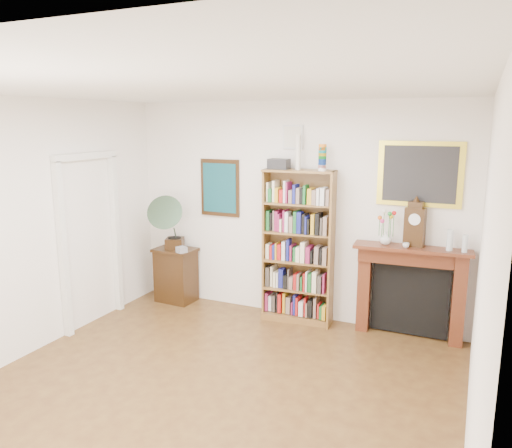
{
  "coord_description": "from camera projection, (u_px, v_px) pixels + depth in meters",
  "views": [
    {
      "loc": [
        2.19,
        -3.49,
        2.55
      ],
      "look_at": [
        -0.11,
        1.6,
        1.39
      ],
      "focal_mm": 35.0,
      "sensor_mm": 36.0,
      "label": 1
    }
  ],
  "objects": [
    {
      "name": "bottle_right",
      "position": [
        465.0,
        243.0,
        5.51
      ],
      "size": [
        0.06,
        0.06,
        0.2
      ],
      "primitive_type": "cylinder",
      "color": "silver",
      "rests_on": "fireplace"
    },
    {
      "name": "small_picture",
      "position": [
        293.0,
        137.0,
        6.25
      ],
      "size": [
        0.26,
        0.04,
        0.3
      ],
      "color": "white",
      "rests_on": "back_wall"
    },
    {
      "name": "door_casing",
      "position": [
        90.0,
        226.0,
        6.22
      ],
      "size": [
        0.08,
        1.02,
        2.17
      ],
      "color": "white",
      "rests_on": "left_wall"
    },
    {
      "name": "fireplace",
      "position": [
        410.0,
        284.0,
        5.9
      ],
      "size": [
        1.35,
        0.41,
        1.12
      ],
      "rotation": [
        0.0,
        0.0,
        0.07
      ],
      "color": "#481A10",
      "rests_on": "floor"
    },
    {
      "name": "side_cabinet",
      "position": [
        176.0,
        275.0,
        7.14
      ],
      "size": [
        0.59,
        0.44,
        0.77
      ],
      "primitive_type": "cube",
      "rotation": [
        0.0,
        0.0,
        -0.05
      ],
      "color": "black",
      "rests_on": "floor"
    },
    {
      "name": "mantel_clock",
      "position": [
        415.0,
        225.0,
        5.74
      ],
      "size": [
        0.24,
        0.16,
        0.52
      ],
      "rotation": [
        0.0,
        0.0,
        -0.13
      ],
      "color": "black",
      "rests_on": "fireplace"
    },
    {
      "name": "gramophone",
      "position": [
        168.0,
        219.0,
        6.87
      ],
      "size": [
        0.67,
        0.73,
        0.79
      ],
      "rotation": [
        0.0,
        0.0,
        0.39
      ],
      "color": "black",
      "rests_on": "side_cabinet"
    },
    {
      "name": "bookshelf",
      "position": [
        298.0,
        238.0,
        6.3
      ],
      "size": [
        0.93,
        0.4,
        2.26
      ],
      "rotation": [
        0.0,
        0.0,
        0.09
      ],
      "color": "brown",
      "rests_on": "floor"
    },
    {
      "name": "teal_poster",
      "position": [
        220.0,
        188.0,
        6.81
      ],
      "size": [
        0.58,
        0.04,
        0.78
      ],
      "color": "black",
      "rests_on": "back_wall"
    },
    {
      "name": "flower_vase",
      "position": [
        386.0,
        238.0,
        5.87
      ],
      "size": [
        0.19,
        0.19,
        0.15
      ],
      "primitive_type": "imported",
      "rotation": [
        0.0,
        0.0,
        0.37
      ],
      "color": "silver",
      "rests_on": "fireplace"
    },
    {
      "name": "room",
      "position": [
        191.0,
        259.0,
        4.23
      ],
      "size": [
        4.51,
        5.01,
        2.81
      ],
      "color": "#4A2C16",
      "rests_on": "ground"
    },
    {
      "name": "teacup",
      "position": [
        406.0,
        245.0,
        5.72
      ],
      "size": [
        0.08,
        0.08,
        0.06
      ],
      "primitive_type": "imported",
      "rotation": [
        0.0,
        0.0,
        0.14
      ],
      "color": "silver",
      "rests_on": "fireplace"
    },
    {
      "name": "cd_stack",
      "position": [
        182.0,
        250.0,
        6.84
      ],
      "size": [
        0.16,
        0.16,
        0.08
      ],
      "primitive_type": "cube",
      "rotation": [
        0.0,
        0.0,
        -0.42
      ],
      "color": "#B3B2BF",
      "rests_on": "side_cabinet"
    },
    {
      "name": "bottle_left",
      "position": [
        450.0,
        240.0,
        5.57
      ],
      "size": [
        0.07,
        0.07,
        0.24
      ],
      "primitive_type": "cylinder",
      "color": "silver",
      "rests_on": "fireplace"
    },
    {
      "name": "gilt_painting",
      "position": [
        420.0,
        174.0,
        5.71
      ],
      "size": [
        0.95,
        0.04,
        0.75
      ],
      "color": "gold",
      "rests_on": "back_wall"
    }
  ]
}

